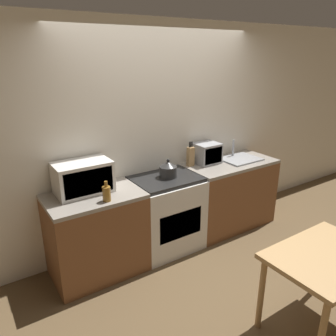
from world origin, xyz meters
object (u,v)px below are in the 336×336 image
at_px(stove_range, 166,213).
at_px(toaster_oven, 207,153).
at_px(bottle, 107,193).
at_px(dining_table, 326,265).
at_px(kettle, 168,169).
at_px(microwave, 83,177).

xyz_separation_m(stove_range, toaster_oven, (0.72, 0.15, 0.58)).
bearing_deg(bottle, stove_range, 14.36).
bearing_deg(bottle, dining_table, -51.99).
relative_size(stove_range, toaster_oven, 2.91).
bearing_deg(kettle, stove_range, -177.78).
bearing_deg(kettle, microwave, 173.12).
relative_size(kettle, toaster_oven, 0.69).
relative_size(bottle, toaster_oven, 0.65).
height_order(bottle, toaster_oven, toaster_oven).
bearing_deg(toaster_oven, dining_table, -99.67).
xyz_separation_m(bottle, dining_table, (1.21, -1.54, -0.35)).
relative_size(toaster_oven, dining_table, 0.33).
xyz_separation_m(bottle, toaster_oven, (1.53, 0.36, 0.05)).
height_order(microwave, bottle, microwave).
distance_m(stove_range, dining_table, 1.80).
relative_size(stove_range, microwave, 1.62).
xyz_separation_m(stove_range, dining_table, (0.40, -1.75, 0.18)).
bearing_deg(stove_range, dining_table, -77.19).
bearing_deg(stove_range, kettle, 2.22).
distance_m(microwave, toaster_oven, 1.64).
xyz_separation_m(microwave, toaster_oven, (1.64, 0.04, -0.03)).
distance_m(microwave, dining_table, 2.32).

